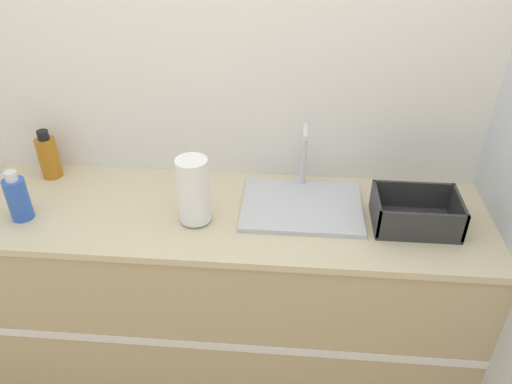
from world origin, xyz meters
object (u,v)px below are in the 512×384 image
(paper_towel_roll, at_px, (193,191))
(sink, at_px, (302,203))
(bottle_amber, at_px, (48,156))
(bottle_blue, at_px, (18,198))
(dish_rack, at_px, (415,215))

(paper_towel_roll, bearing_deg, sink, 17.13)
(paper_towel_roll, height_order, bottle_amber, paper_towel_roll)
(paper_towel_roll, relative_size, bottle_blue, 1.30)
(bottle_amber, bearing_deg, bottle_blue, -86.80)
(paper_towel_roll, distance_m, bottle_amber, 0.77)
(sink, bearing_deg, bottle_blue, -171.47)
(paper_towel_roll, bearing_deg, bottle_blue, -176.89)
(paper_towel_roll, relative_size, bottle_amber, 1.23)
(bottle_blue, bearing_deg, paper_towel_roll, 3.11)
(sink, distance_m, bottle_amber, 1.15)
(sink, relative_size, paper_towel_roll, 1.77)
(sink, bearing_deg, bottle_amber, 172.20)
(paper_towel_roll, xyz_separation_m, dish_rack, (0.86, 0.05, -0.09))
(bottle_blue, bearing_deg, bottle_amber, 93.20)
(sink, relative_size, bottle_amber, 2.17)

